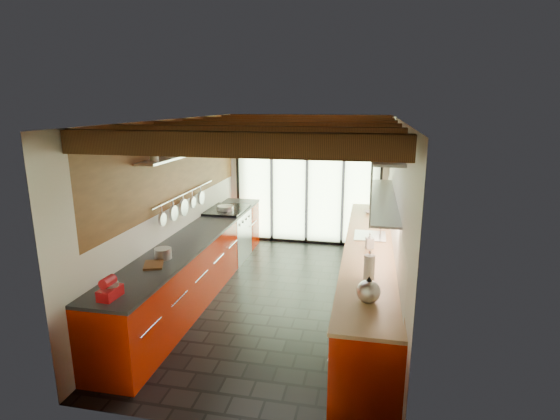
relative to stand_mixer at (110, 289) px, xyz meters
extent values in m
plane|color=black|center=(1.27, 2.24, -1.01)|extent=(5.50, 5.50, 0.00)
plane|color=silver|center=(1.27, 4.99, 0.29)|extent=(3.20, 0.00, 3.20)
plane|color=silver|center=(1.27, -0.51, 0.29)|extent=(3.20, 0.00, 3.20)
plane|color=silver|center=(-0.33, 2.24, 0.29)|extent=(0.00, 5.50, 5.50)
plane|color=silver|center=(2.87, 2.24, 0.29)|extent=(0.00, 5.50, 5.50)
plane|color=#472814|center=(1.27, 2.24, 1.59)|extent=(5.50, 5.50, 0.00)
cube|color=#593316|center=(1.27, -0.01, 1.47)|extent=(3.14, 0.14, 0.22)
cube|color=#593316|center=(1.27, 0.89, 1.47)|extent=(3.14, 0.14, 0.22)
cube|color=#593316|center=(1.27, 1.79, 1.47)|extent=(3.14, 0.14, 0.22)
cube|color=#593316|center=(1.27, 2.69, 1.47)|extent=(3.14, 0.14, 0.22)
cube|color=#593316|center=(1.27, 3.59, 1.47)|extent=(3.14, 0.14, 0.22)
cube|color=#593316|center=(1.27, 4.49, 1.47)|extent=(3.14, 0.14, 0.22)
cube|color=brown|center=(1.27, 4.95, 1.34)|extent=(3.14, 0.06, 0.50)
plane|color=brown|center=(-0.30, 2.44, 0.96)|extent=(0.00, 4.90, 4.90)
plane|color=#C6EAAD|center=(1.27, 4.98, 0.06)|extent=(2.90, 0.00, 2.90)
cube|color=black|center=(-0.18, 4.96, 0.06)|extent=(0.05, 0.04, 2.15)
cube|color=black|center=(2.72, 4.96, 0.06)|extent=(0.05, 0.04, 2.15)
cube|color=black|center=(1.27, 4.93, 0.06)|extent=(0.06, 0.05, 2.15)
cube|color=black|center=(1.27, 4.93, 1.14)|extent=(2.90, 0.05, 0.06)
cylinder|color=red|center=(1.27, 4.91, 1.34)|extent=(0.34, 0.04, 0.34)
cylinder|color=beige|center=(1.27, 4.89, 1.34)|extent=(0.28, 0.02, 0.28)
cube|color=#AB1800|center=(-0.01, 2.24, -0.57)|extent=(0.65, 5.00, 0.88)
cube|color=black|center=(-0.01, 2.24, -0.11)|extent=(0.68, 5.00, 0.04)
cube|color=silver|center=(-0.01, 3.69, -0.57)|extent=(0.66, 0.90, 0.90)
cube|color=black|center=(-0.01, 3.69, -0.08)|extent=(0.65, 0.90, 0.06)
cube|color=#AB1800|center=(2.54, 2.24, -0.57)|extent=(0.65, 5.00, 0.88)
cube|color=tan|center=(2.54, 2.24, -0.11)|extent=(0.68, 5.00, 0.04)
cube|color=white|center=(2.21, 2.64, -0.57)|extent=(0.02, 0.60, 0.84)
cube|color=silver|center=(2.54, 2.64, -0.09)|extent=(0.45, 0.52, 0.02)
cylinder|color=silver|center=(2.69, 2.64, 0.09)|extent=(0.02, 0.02, 0.34)
torus|color=silver|center=(2.63, 2.64, 0.26)|extent=(0.14, 0.02, 0.14)
plane|color=silver|center=(2.53, 2.54, 0.84)|extent=(0.00, 3.00, 3.00)
cube|color=#9EA0A5|center=(2.70, 2.54, 0.50)|extent=(0.34, 3.00, 0.03)
cube|color=#9EA0A5|center=(2.70, 2.54, 1.17)|extent=(0.34, 3.00, 0.03)
cylinder|color=silver|center=(-0.27, 2.54, 0.46)|extent=(0.02, 2.20, 0.02)
cube|color=silver|center=(-0.18, 2.44, 1.09)|extent=(0.28, 2.60, 0.03)
cylinder|color=silver|center=(-0.23, 1.64, 0.28)|extent=(0.04, 0.18, 0.18)
cylinder|color=silver|center=(-0.23, 1.99, 0.28)|extent=(0.04, 0.22, 0.22)
cylinder|color=silver|center=(-0.23, 2.34, 0.28)|extent=(0.04, 0.26, 0.26)
cylinder|color=silver|center=(-0.23, 2.69, 0.28)|extent=(0.04, 0.18, 0.18)
cylinder|color=silver|center=(-0.23, 3.04, 0.28)|extent=(0.04, 0.22, 0.22)
cube|color=#B60E13|center=(0.00, -0.01, -0.04)|extent=(0.16, 0.27, 0.11)
cylinder|color=#B60E13|center=(0.00, -0.03, 0.09)|extent=(0.11, 0.17, 0.10)
cylinder|color=silver|center=(0.00, 0.04, 0.00)|extent=(0.14, 0.14, 0.11)
cylinder|color=silver|center=(0.00, 1.16, -0.03)|extent=(0.23, 0.23, 0.13)
cylinder|color=silver|center=(0.00, 3.60, -0.04)|extent=(0.39, 0.39, 0.11)
cube|color=brown|center=(0.00, 0.90, -0.08)|extent=(0.32, 0.36, 0.03)
sphere|color=silver|center=(2.54, 0.44, 0.02)|extent=(0.26, 0.26, 0.23)
cone|color=black|center=(2.54, 0.44, 0.15)|extent=(0.09, 0.09, 0.06)
cylinder|color=silver|center=(2.54, 0.57, 0.03)|extent=(0.04, 0.09, 0.05)
cylinder|color=white|center=(2.54, 1.01, 0.04)|extent=(0.12, 0.12, 0.27)
cylinder|color=silver|center=(2.54, 1.01, 0.21)|extent=(0.02, 0.02, 0.05)
imported|color=silver|center=(2.54, 2.09, 0.02)|extent=(0.12, 0.12, 0.22)
imported|color=silver|center=(2.54, 4.00, -0.07)|extent=(0.27, 0.27, 0.05)
camera|label=1|loc=(2.49, -3.62, 1.82)|focal=28.00mm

